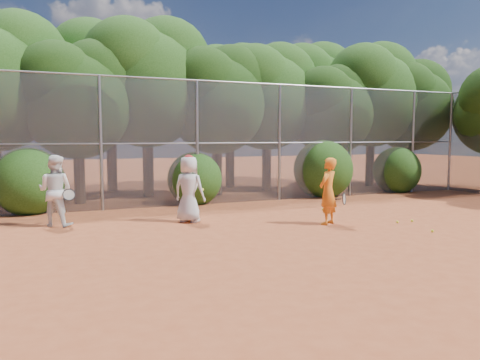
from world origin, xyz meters
name	(u,v)px	position (x,y,z in m)	size (l,w,h in m)	color
ground	(328,238)	(0.00, 0.00, 0.00)	(80.00, 80.00, 0.00)	#964221
fence_back	(223,141)	(-0.12, 6.00, 2.05)	(20.05, 0.09, 4.03)	gray
tree_2	(78,94)	(-4.45, 7.83, 3.58)	(3.99, 3.47, 5.47)	black
tree_3	(148,77)	(-1.94, 8.84, 4.40)	(4.89, 4.26, 6.70)	black
tree_4	(218,95)	(0.55, 8.24, 3.76)	(4.19, 3.64, 5.73)	black
tree_5	(268,92)	(3.06, 9.04, 4.05)	(4.51, 3.92, 6.17)	black
tree_6	(332,106)	(5.55, 8.03, 3.47)	(3.86, 3.36, 5.29)	black
tree_7	(372,90)	(8.06, 8.64, 4.28)	(4.77, 4.14, 6.53)	black
tree_8	(411,102)	(10.05, 8.34, 3.82)	(4.25, 3.70, 5.82)	black
tree_10	(111,76)	(-2.93, 11.05, 4.63)	(5.15, 4.48, 7.06)	black
tree_11	(231,92)	(2.06, 10.64, 4.16)	(4.64, 4.03, 6.35)	black
tree_12	(312,89)	(6.56, 11.24, 4.51)	(5.02, 4.37, 6.88)	black
bush_0	(29,179)	(-6.00, 6.30, 1.00)	(2.00, 2.00, 2.00)	#1C4110
bush_1	(195,176)	(-1.00, 6.30, 0.90)	(1.80, 1.80, 1.80)	#1C4110
bush_2	(323,167)	(4.00, 6.30, 1.10)	(2.20, 2.20, 2.20)	#1C4110
bush_3	(397,168)	(7.50, 6.30, 0.95)	(1.90, 1.90, 1.90)	#1C4110
player_yellow	(328,191)	(0.94, 1.40, 0.84)	(0.85, 0.66, 1.68)	orange
player_teen	(189,189)	(-2.18, 3.09, 0.87)	(0.98, 0.98, 1.74)	silver
player_white	(55,191)	(-5.37, 3.87, 0.88)	(1.07, 1.00, 1.76)	white
ball_0	(412,221)	(3.12, 0.80, 0.03)	(0.07, 0.07, 0.07)	yellow
ball_1	(327,210)	(2.08, 3.15, 0.03)	(0.07, 0.07, 0.07)	yellow
ball_2	(432,231)	(2.59, -0.41, 0.03)	(0.07, 0.07, 0.07)	yellow
ball_3	(398,222)	(2.66, 0.82, 0.03)	(0.07, 0.07, 0.07)	yellow
ball_4	(323,209)	(2.09, 3.37, 0.03)	(0.07, 0.07, 0.07)	yellow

